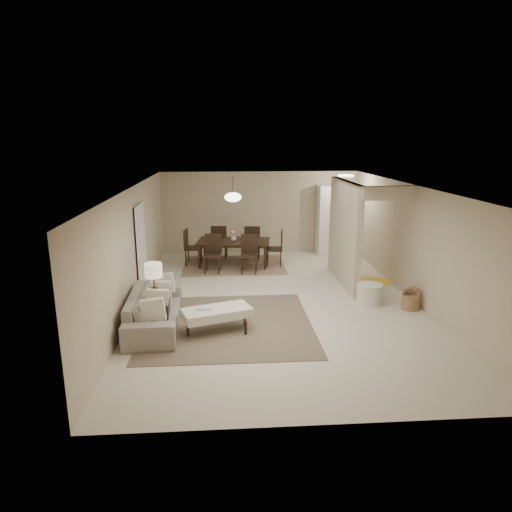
{
  "coord_description": "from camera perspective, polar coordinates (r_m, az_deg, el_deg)",
  "views": [
    {
      "loc": [
        -1.12,
        -9.41,
        3.47
      ],
      "look_at": [
        -0.44,
        -0.07,
        1.05
      ],
      "focal_mm": 32.0,
      "sensor_mm": 36.0,
      "label": 1
    }
  ],
  "objects": [
    {
      "name": "doorway",
      "position": [
        10.47,
        -14.2,
        0.51
      ],
      "size": [
        0.04,
        0.9,
        2.04
      ],
      "primitive_type": "cube",
      "color": "black",
      "rests_on": "floor"
    },
    {
      "name": "pendant_light",
      "position": [
        12.49,
        -2.9,
        7.36
      ],
      "size": [
        0.46,
        0.46,
        0.71
      ],
      "color": "#48331F",
      "rests_on": "ceiling"
    },
    {
      "name": "vase",
      "position": [
        12.68,
        -2.83,
        2.26
      ],
      "size": [
        0.2,
        0.2,
        0.17
      ],
      "primitive_type": "imported",
      "rotation": [
        0.0,
        0.0,
        -0.28
      ],
      "color": "silver",
      "rests_on": "dining_table"
    },
    {
      "name": "floor",
      "position": [
        10.09,
        2.5,
        -5.63
      ],
      "size": [
        9.0,
        9.0,
        0.0
      ],
      "primitive_type": "plane",
      "color": "beige",
      "rests_on": "ground"
    },
    {
      "name": "dining_rug",
      "position": [
        12.87,
        -2.79,
        -1.13
      ],
      "size": [
        2.8,
        2.1,
        0.01
      ],
      "primitive_type": "cube",
      "color": "#836951",
      "rests_on": "floor"
    },
    {
      "name": "dining_chairs",
      "position": [
        12.75,
        -2.82,
        1.04
      ],
      "size": [
        2.76,
        2.13,
        1.01
      ],
      "color": "black",
      "rests_on": "dining_rug"
    },
    {
      "name": "table_lamp",
      "position": [
        8.45,
        -12.69,
        -2.19
      ],
      "size": [
        0.32,
        0.32,
        0.76
      ],
      "color": "#48331F",
      "rests_on": "side_table"
    },
    {
      "name": "round_pouf",
      "position": [
        10.15,
        13.98,
        -4.65
      ],
      "size": [
        0.56,
        0.56,
        0.43
      ],
      "primitive_type": "cylinder",
      "color": "beige",
      "rests_on": "floor"
    },
    {
      "name": "wicker_basket",
      "position": [
        10.11,
        18.72,
        -5.47
      ],
      "size": [
        0.42,
        0.42,
        0.3
      ],
      "primitive_type": "cylinder",
      "rotation": [
        0.0,
        0.0,
        -0.2
      ],
      "color": "brown",
      "rests_on": "floor"
    },
    {
      "name": "yellow_mat",
      "position": [
        11.84,
        14.9,
        -3.01
      ],
      "size": [
        0.99,
        0.73,
        0.01
      ],
      "primitive_type": "cube",
      "rotation": [
        0.0,
        0.0,
        -0.23
      ],
      "color": "yellow",
      "rests_on": "floor"
    },
    {
      "name": "living_rug",
      "position": [
        8.88,
        -3.55,
        -8.5
      ],
      "size": [
        3.2,
        3.2,
        0.01
      ],
      "primitive_type": "cube",
      "color": "brown",
      "rests_on": "floor"
    },
    {
      "name": "dining_table",
      "position": [
        12.78,
        -2.81,
        0.35
      ],
      "size": [
        2.12,
        1.35,
        0.7
      ],
      "primitive_type": "imported",
      "rotation": [
        0.0,
        0.0,
        -0.13
      ],
      "color": "black",
      "rests_on": "dining_rug"
    },
    {
      "name": "sofa",
      "position": [
        8.86,
        -12.59,
        -6.6
      ],
      "size": [
        2.33,
        0.98,
        0.67
      ],
      "primitive_type": "imported",
      "rotation": [
        0.0,
        0.0,
        1.61
      ],
      "color": "gray",
      "rests_on": "floor"
    },
    {
      "name": "ottoman_bench",
      "position": [
        8.47,
        -4.92,
        -7.12
      ],
      "size": [
        1.37,
        0.95,
        0.45
      ],
      "rotation": [
        0.0,
        0.0,
        0.34
      ],
      "color": "beige",
      "rests_on": "living_rug"
    },
    {
      "name": "left_wall",
      "position": [
        9.85,
        -15.03,
        0.96
      ],
      "size": [
        0.0,
        9.0,
        9.0
      ],
      "primitive_type": "plane",
      "rotation": [
        1.57,
        0.0,
        1.57
      ],
      "color": "#BDAD8F",
      "rests_on": "floor"
    },
    {
      "name": "ceiling",
      "position": [
        9.53,
        2.66,
        8.63
      ],
      "size": [
        9.0,
        9.0,
        0.0
      ],
      "primitive_type": "plane",
      "rotation": [
        3.14,
        0.0,
        0.0
      ],
      "color": "white",
      "rests_on": "back_wall"
    },
    {
      "name": "flush_light",
      "position": [
        13.1,
        11.17,
        9.81
      ],
      "size": [
        0.44,
        0.44,
        0.05
      ],
      "primitive_type": "cylinder",
      "color": "white",
      "rests_on": "ceiling"
    },
    {
      "name": "pantry_cabinet",
      "position": [
        14.2,
        10.1,
        4.46
      ],
      "size": [
        1.2,
        0.55,
        2.1
      ],
      "primitive_type": "cube",
      "color": "white",
      "rests_on": "floor"
    },
    {
      "name": "back_wall",
      "position": [
        14.13,
        0.46,
        5.46
      ],
      "size": [
        6.0,
        0.0,
        6.0
      ],
      "primitive_type": "plane",
      "rotation": [
        1.57,
        0.0,
        0.0
      ],
      "color": "#BDAD8F",
      "rests_on": "floor"
    },
    {
      "name": "partition",
      "position": [
        11.27,
        10.97,
        2.87
      ],
      "size": [
        0.15,
        2.5,
        2.5
      ],
      "primitive_type": "cube",
      "color": "#BDAD8F",
      "rests_on": "floor"
    },
    {
      "name": "side_table",
      "position": [
        8.72,
        -12.39,
        -7.41
      ],
      "size": [
        0.51,
        0.51,
        0.53
      ],
      "primitive_type": "cube",
      "rotation": [
        0.0,
        0.0,
        0.05
      ],
      "color": "black",
      "rests_on": "floor"
    },
    {
      "name": "right_wall",
      "position": [
        10.51,
        19.06,
        1.49
      ],
      "size": [
        0.0,
        9.0,
        9.0
      ],
      "primitive_type": "plane",
      "rotation": [
        1.57,
        0.0,
        -1.57
      ],
      "color": "#BDAD8F",
      "rests_on": "floor"
    }
  ]
}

